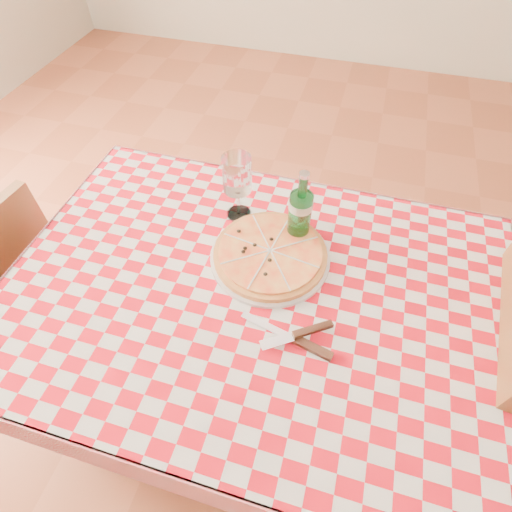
# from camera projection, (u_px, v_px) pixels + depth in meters

# --- Properties ---
(dining_table) EXTENTS (1.20, 0.80, 0.75)m
(dining_table) POSITION_uv_depth(u_px,v_px,m) (257.00, 310.00, 1.09)
(dining_table) COLOR brown
(dining_table) RESTS_ON ground
(tablecloth) EXTENTS (1.30, 0.90, 0.01)m
(tablecloth) POSITION_uv_depth(u_px,v_px,m) (257.00, 291.00, 1.02)
(tablecloth) COLOR #B40B18
(tablecloth) RESTS_ON dining_table
(chair_far) EXTENTS (0.41, 0.41, 0.83)m
(chair_far) POSITION_uv_depth(u_px,v_px,m) (7.00, 288.00, 1.36)
(chair_far) COLOR brown
(chair_far) RESTS_ON ground
(pizza_plate) EXTENTS (0.37, 0.37, 0.04)m
(pizza_plate) POSITION_uv_depth(u_px,v_px,m) (270.00, 253.00, 1.06)
(pizza_plate) COLOR #D18A45
(pizza_plate) RESTS_ON tablecloth
(water_bottle) EXTENTS (0.08, 0.08, 0.23)m
(water_bottle) POSITION_uv_depth(u_px,v_px,m) (300.00, 208.00, 1.04)
(water_bottle) COLOR #19652C
(water_bottle) RESTS_ON tablecloth
(wine_glass) EXTENTS (0.09, 0.09, 0.20)m
(wine_glass) POSITION_uv_depth(u_px,v_px,m) (238.00, 188.00, 1.11)
(wine_glass) COLOR silver
(wine_glass) RESTS_ON tablecloth
(cutlery) EXTENTS (0.29, 0.26, 0.03)m
(cutlery) POSITION_uv_depth(u_px,v_px,m) (293.00, 337.00, 0.92)
(cutlery) COLOR silver
(cutlery) RESTS_ON tablecloth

